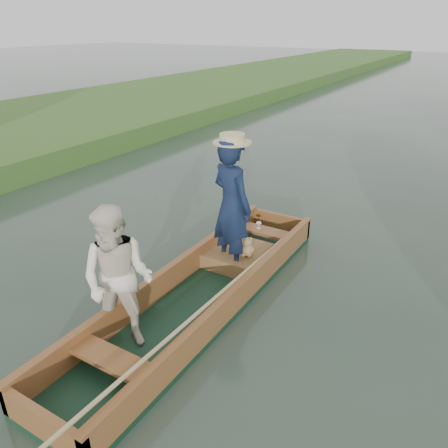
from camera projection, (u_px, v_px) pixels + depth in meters
The scene contains 2 objects.
ground at pixel (201, 305), 5.81m from camera, with size 120.00×120.00×0.00m, color #283D30.
punt at pixel (190, 260), 5.56m from camera, with size 1.33×5.26×2.08m.
Camera 1 is at (2.76, -3.97, 3.42)m, focal length 35.00 mm.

